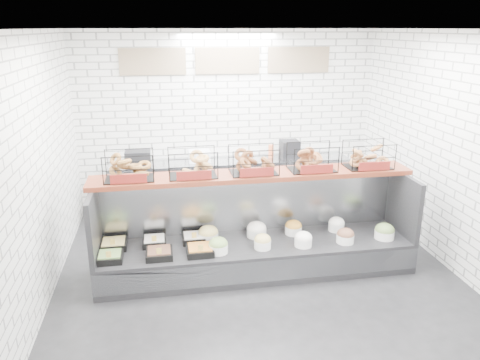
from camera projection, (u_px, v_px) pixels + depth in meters
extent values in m
plane|color=black|center=(261.00, 281.00, 5.83)|extent=(5.50, 5.50, 0.00)
cube|color=white|center=(228.00, 121.00, 7.94)|extent=(5.00, 0.02, 3.00)
cube|color=white|center=(33.00, 178.00, 4.96)|extent=(0.02, 5.50, 3.00)
cube|color=white|center=(460.00, 156.00, 5.77)|extent=(0.02, 5.50, 3.00)
cube|color=white|center=(265.00, 29.00, 4.90)|extent=(5.00, 5.50, 0.02)
cube|color=#9D896D|center=(153.00, 62.00, 7.40)|extent=(1.05, 0.03, 0.42)
cube|color=#9D896D|center=(228.00, 61.00, 7.60)|extent=(1.05, 0.03, 0.42)
cube|color=#9D896D|center=(299.00, 60.00, 7.79)|extent=(1.05, 0.03, 0.42)
cube|color=black|center=(256.00, 256.00, 6.05)|extent=(4.00, 0.90, 0.40)
cube|color=#93969B|center=(263.00, 271.00, 5.63)|extent=(4.00, 0.03, 0.28)
cube|color=#93969B|center=(250.00, 202.00, 6.24)|extent=(4.00, 0.08, 0.80)
cube|color=black|center=(94.00, 224.00, 5.54)|extent=(0.06, 0.90, 0.80)
cube|color=black|center=(402.00, 203.00, 6.18)|extent=(0.06, 0.90, 0.80)
cube|color=black|center=(110.00, 257.00, 5.50)|extent=(0.29, 0.29, 0.08)
cube|color=#678C47|center=(110.00, 255.00, 5.49)|extent=(0.25, 0.25, 0.04)
cube|color=gold|center=(109.00, 255.00, 5.37)|extent=(0.06, 0.01, 0.08)
cube|color=black|center=(114.00, 245.00, 5.82)|extent=(0.32, 0.32, 0.08)
cube|color=#E6CE75|center=(114.00, 242.00, 5.81)|extent=(0.27, 0.27, 0.04)
cube|color=gold|center=(113.00, 242.00, 5.69)|extent=(0.06, 0.01, 0.08)
cube|color=black|center=(159.00, 254.00, 5.59)|extent=(0.32, 0.32, 0.08)
cube|color=brown|center=(159.00, 251.00, 5.58)|extent=(0.27, 0.27, 0.04)
cube|color=gold|center=(159.00, 251.00, 5.46)|extent=(0.06, 0.01, 0.08)
cube|color=black|center=(154.00, 242.00, 5.90)|extent=(0.29, 0.29, 0.08)
cube|color=white|center=(154.00, 239.00, 5.89)|extent=(0.25, 0.25, 0.04)
cube|color=gold|center=(154.00, 239.00, 5.78)|extent=(0.06, 0.01, 0.08)
cube|color=black|center=(200.00, 250.00, 5.67)|extent=(0.32, 0.32, 0.08)
cube|color=#C67729|center=(200.00, 248.00, 5.66)|extent=(0.28, 0.28, 0.04)
cube|color=gold|center=(201.00, 248.00, 5.54)|extent=(0.06, 0.01, 0.08)
cube|color=black|center=(194.00, 239.00, 5.99)|extent=(0.29, 0.29, 0.08)
cube|color=white|center=(194.00, 236.00, 5.98)|extent=(0.24, 0.24, 0.04)
cube|color=gold|center=(194.00, 235.00, 5.87)|extent=(0.06, 0.01, 0.08)
cylinder|color=white|center=(218.00, 248.00, 5.69)|extent=(0.24, 0.24, 0.11)
ellipsoid|color=#72954C|center=(218.00, 244.00, 5.67)|extent=(0.23, 0.23, 0.16)
cylinder|color=white|center=(208.00, 237.00, 6.01)|extent=(0.26, 0.26, 0.11)
ellipsoid|color=#D2BF6B|center=(208.00, 232.00, 5.99)|extent=(0.25, 0.25, 0.18)
cylinder|color=white|center=(263.00, 244.00, 5.80)|extent=(0.21, 0.21, 0.11)
ellipsoid|color=tan|center=(263.00, 240.00, 5.78)|extent=(0.21, 0.21, 0.15)
cylinder|color=white|center=(257.00, 232.00, 6.13)|extent=(0.26, 0.26, 0.11)
ellipsoid|color=white|center=(257.00, 228.00, 6.12)|extent=(0.25, 0.25, 0.18)
cylinder|color=white|center=(303.00, 242.00, 5.86)|extent=(0.22, 0.22, 0.11)
ellipsoid|color=white|center=(303.00, 237.00, 5.85)|extent=(0.22, 0.22, 0.15)
cylinder|color=white|center=(293.00, 230.00, 6.21)|extent=(0.22, 0.22, 0.11)
ellipsoid|color=orange|center=(293.00, 226.00, 6.19)|extent=(0.22, 0.22, 0.15)
cylinder|color=white|center=(345.00, 238.00, 5.96)|extent=(0.22, 0.22, 0.11)
ellipsoid|color=brown|center=(345.00, 234.00, 5.94)|extent=(0.22, 0.22, 0.15)
cylinder|color=white|center=(336.00, 227.00, 6.31)|extent=(0.21, 0.21, 0.11)
ellipsoid|color=white|center=(337.00, 222.00, 6.29)|extent=(0.21, 0.21, 0.15)
cylinder|color=white|center=(384.00, 234.00, 6.08)|extent=(0.26, 0.26, 0.11)
ellipsoid|color=olive|center=(385.00, 230.00, 6.06)|extent=(0.25, 0.25, 0.18)
cube|color=#511D11|center=(253.00, 175.00, 5.93)|extent=(4.10, 0.50, 0.06)
cube|color=black|center=(129.00, 166.00, 5.62)|extent=(0.60, 0.38, 0.34)
cube|color=maroon|center=(129.00, 179.00, 5.46)|extent=(0.42, 0.02, 0.11)
cube|color=black|center=(193.00, 163.00, 5.75)|extent=(0.60, 0.38, 0.34)
cube|color=maroon|center=(194.00, 175.00, 5.59)|extent=(0.42, 0.02, 0.11)
cube|color=black|center=(254.00, 160.00, 5.87)|extent=(0.60, 0.38, 0.34)
cube|color=maroon|center=(257.00, 172.00, 5.71)|extent=(0.42, 0.02, 0.11)
cube|color=black|center=(312.00, 157.00, 5.99)|extent=(0.60, 0.38, 0.34)
cube|color=maroon|center=(317.00, 169.00, 5.84)|extent=(0.42, 0.02, 0.11)
cube|color=black|center=(368.00, 155.00, 6.12)|extent=(0.60, 0.38, 0.34)
cube|color=maroon|center=(374.00, 166.00, 5.96)|extent=(0.42, 0.02, 0.11)
cube|color=#93969B|center=(231.00, 186.00, 7.96)|extent=(4.00, 0.60, 0.90)
cube|color=black|center=(138.00, 158.00, 7.49)|extent=(0.40, 0.30, 0.24)
cube|color=silver|center=(199.00, 156.00, 7.74)|extent=(0.35, 0.28, 0.18)
cylinder|color=#D86436|center=(271.00, 151.00, 7.95)|extent=(0.09, 0.09, 0.22)
cube|color=black|center=(290.00, 149.00, 7.92)|extent=(0.30, 0.30, 0.30)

